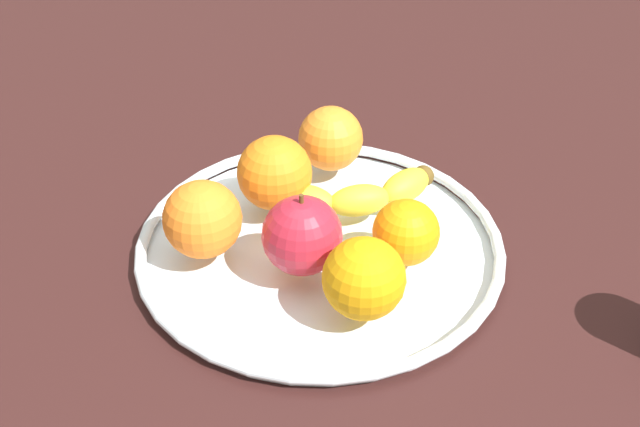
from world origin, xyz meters
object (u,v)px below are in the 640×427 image
(orange_back_right, at_px, (275,173))
(orange_center, at_px, (331,139))
(orange_front_left, at_px, (406,232))
(orange_back_left, at_px, (202,219))
(fruit_bowl, at_px, (320,244))
(apple, at_px, (302,235))
(orange_front_right, at_px, (364,278))
(banana, at_px, (360,194))

(orange_back_right, relative_size, orange_center, 1.08)
(orange_front_left, height_order, orange_back_left, orange_back_left)
(fruit_bowl, height_order, apple, apple)
(orange_front_left, bearing_deg, orange_back_left, -175.80)
(fruit_bowl, bearing_deg, apple, -102.52)
(orange_back_right, height_order, orange_back_left, orange_back_right)
(orange_front_left, distance_m, orange_front_right, 0.08)
(apple, relative_size, orange_back_left, 1.10)
(orange_back_left, distance_m, orange_front_right, 0.17)
(fruit_bowl, distance_m, orange_back_right, 0.09)
(fruit_bowl, distance_m, orange_back_left, 0.12)
(apple, height_order, orange_back_right, apple)
(orange_center, bearing_deg, orange_back_left, -121.58)
(apple, distance_m, orange_back_right, 0.11)
(orange_front_left, height_order, orange_front_right, orange_front_right)
(fruit_bowl, bearing_deg, orange_front_left, -13.95)
(banana, xyz_separation_m, orange_back_right, (-0.09, -0.01, 0.02))
(fruit_bowl, relative_size, orange_back_left, 4.85)
(banana, xyz_separation_m, orange_back_left, (-0.14, -0.09, 0.02))
(banana, height_order, orange_back_right, orange_back_right)
(orange_front_left, bearing_deg, fruit_bowl, 166.05)
(banana, height_order, apple, apple)
(fruit_bowl, height_order, orange_front_right, orange_front_right)
(orange_center, height_order, orange_front_right, orange_front_right)
(apple, xyz_separation_m, orange_back_right, (-0.04, 0.10, 0.00))
(fruit_bowl, distance_m, orange_front_right, 0.12)
(orange_front_right, bearing_deg, orange_back_right, 125.88)
(banana, bearing_deg, fruit_bowl, -143.08)
(banana, distance_m, apple, 0.11)
(orange_center, relative_size, orange_front_right, 0.98)
(orange_center, bearing_deg, orange_front_left, -58.95)
(orange_back_right, distance_m, orange_back_left, 0.10)
(apple, height_order, orange_back_left, apple)
(orange_back_right, distance_m, orange_front_right, 0.18)
(banana, distance_m, orange_back_left, 0.17)
(fruit_bowl, xyz_separation_m, orange_front_left, (0.09, -0.02, 0.04))
(fruit_bowl, height_order, banana, banana)
(fruit_bowl, bearing_deg, orange_center, 92.75)
(orange_center, xyz_separation_m, orange_front_right, (0.06, -0.23, 0.00))
(orange_back_left, distance_m, orange_center, 0.20)
(apple, distance_m, orange_front_left, 0.10)
(banana, bearing_deg, orange_back_right, 162.30)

